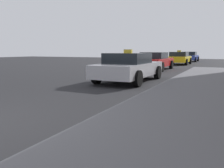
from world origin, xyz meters
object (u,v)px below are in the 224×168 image
object	(u,v)px
car_red	(155,61)
car_blue	(190,57)
car_silver	(129,67)
car_yellow	(179,58)

from	to	relation	value
car_red	car_blue	distance (m)	14.80
car_silver	car_yellow	distance (m)	14.31
car_red	car_blue	bearing A→B (deg)	88.59
car_silver	car_blue	bearing A→B (deg)	91.05
car_blue	car_yellow	bearing A→B (deg)	-90.07
car_blue	car_red	bearing A→B (deg)	-91.41
car_yellow	car_blue	xyz separation A→B (m)	(0.01, 7.23, -0.00)
car_silver	car_red	xyz separation A→B (m)	(-0.76, 6.75, -0.00)
car_silver	car_red	size ratio (longest dim) A/B	0.98
car_yellow	car_blue	bearing A→B (deg)	89.93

